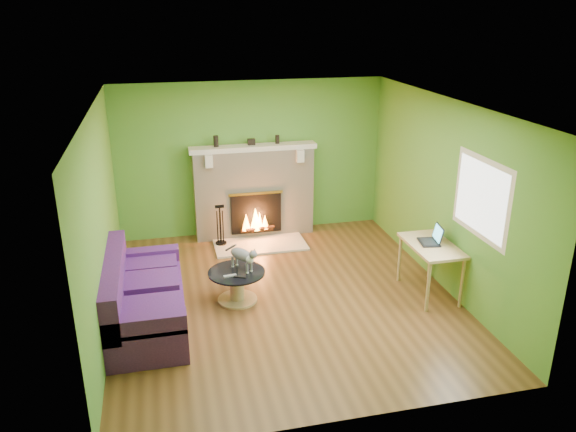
# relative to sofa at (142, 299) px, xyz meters

# --- Properties ---
(floor) EXTENTS (5.00, 5.00, 0.00)m
(floor) POSITION_rel_sofa_xyz_m (1.86, 0.27, -0.35)
(floor) COLOR #593619
(floor) RESTS_ON ground
(ceiling) EXTENTS (5.00, 5.00, 0.00)m
(ceiling) POSITION_rel_sofa_xyz_m (1.86, 0.27, 2.25)
(ceiling) COLOR white
(ceiling) RESTS_ON wall_back
(wall_back) EXTENTS (5.00, 0.00, 5.00)m
(wall_back) POSITION_rel_sofa_xyz_m (1.86, 2.77, 0.95)
(wall_back) COLOR #589731
(wall_back) RESTS_ON floor
(wall_front) EXTENTS (5.00, 0.00, 5.00)m
(wall_front) POSITION_rel_sofa_xyz_m (1.86, -2.23, 0.95)
(wall_front) COLOR #589731
(wall_front) RESTS_ON floor
(wall_left) EXTENTS (0.00, 5.00, 5.00)m
(wall_left) POSITION_rel_sofa_xyz_m (-0.39, 0.27, 0.95)
(wall_left) COLOR #589731
(wall_left) RESTS_ON floor
(wall_right) EXTENTS (0.00, 5.00, 5.00)m
(wall_right) POSITION_rel_sofa_xyz_m (4.11, 0.27, 0.95)
(wall_right) COLOR #589731
(wall_right) RESTS_ON floor
(window_frame) EXTENTS (0.00, 1.20, 1.20)m
(window_frame) POSITION_rel_sofa_xyz_m (4.10, -0.63, 1.20)
(window_frame) COLOR silver
(window_frame) RESTS_ON wall_right
(window_pane) EXTENTS (0.00, 1.06, 1.06)m
(window_pane) POSITION_rel_sofa_xyz_m (4.09, -0.63, 1.20)
(window_pane) COLOR white
(window_pane) RESTS_ON wall_right
(fireplace) EXTENTS (2.10, 0.46, 1.58)m
(fireplace) POSITION_rel_sofa_xyz_m (1.86, 2.58, 0.43)
(fireplace) COLOR beige
(fireplace) RESTS_ON floor
(hearth) EXTENTS (1.50, 0.75, 0.03)m
(hearth) POSITION_rel_sofa_xyz_m (1.86, 2.07, -0.33)
(hearth) COLOR beige
(hearth) RESTS_ON floor
(mantel) EXTENTS (2.10, 0.28, 0.08)m
(mantel) POSITION_rel_sofa_xyz_m (1.86, 2.56, 1.19)
(mantel) COLOR beige
(mantel) RESTS_ON fireplace
(sofa) EXTENTS (0.90, 1.99, 0.89)m
(sofa) POSITION_rel_sofa_xyz_m (0.00, 0.00, 0.00)
(sofa) COLOR #3C175A
(sofa) RESTS_ON floor
(coffee_table) EXTENTS (0.76, 0.76, 0.43)m
(coffee_table) POSITION_rel_sofa_xyz_m (1.22, 0.32, -0.10)
(coffee_table) COLOR tan
(coffee_table) RESTS_ON floor
(desk) EXTENTS (0.58, 0.99, 0.73)m
(desk) POSITION_rel_sofa_xyz_m (3.81, -0.07, 0.30)
(desk) COLOR tan
(desk) RESTS_ON floor
(cat) EXTENTS (0.49, 0.59, 0.35)m
(cat) POSITION_rel_sofa_xyz_m (1.30, 0.37, 0.26)
(cat) COLOR slate
(cat) RESTS_ON coffee_table
(remote_silver) EXTENTS (0.17, 0.06, 0.02)m
(remote_silver) POSITION_rel_sofa_xyz_m (1.12, 0.20, 0.09)
(remote_silver) COLOR gray
(remote_silver) RESTS_ON coffee_table
(remote_black) EXTENTS (0.16, 0.10, 0.02)m
(remote_black) POSITION_rel_sofa_xyz_m (1.24, 0.14, 0.09)
(remote_black) COLOR black
(remote_black) RESTS_ON coffee_table
(laptop) EXTENTS (0.33, 0.36, 0.24)m
(laptop) POSITION_rel_sofa_xyz_m (3.79, -0.02, 0.51)
(laptop) COLOR black
(laptop) RESTS_ON desk
(fire_tools) EXTENTS (0.18, 0.18, 0.68)m
(fire_tools) POSITION_rel_sofa_xyz_m (1.23, 2.22, 0.02)
(fire_tools) COLOR black
(fire_tools) RESTS_ON hearth
(mantel_vase_left) EXTENTS (0.08, 0.08, 0.18)m
(mantel_vase_left) POSITION_rel_sofa_xyz_m (1.26, 2.59, 1.32)
(mantel_vase_left) COLOR black
(mantel_vase_left) RESTS_ON mantel
(mantel_vase_right) EXTENTS (0.07, 0.07, 0.14)m
(mantel_vase_right) POSITION_rel_sofa_xyz_m (2.27, 2.59, 1.30)
(mantel_vase_right) COLOR black
(mantel_vase_right) RESTS_ON mantel
(mantel_box) EXTENTS (0.12, 0.08, 0.10)m
(mantel_box) POSITION_rel_sofa_xyz_m (1.83, 2.59, 1.28)
(mantel_box) COLOR black
(mantel_box) RESTS_ON mantel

